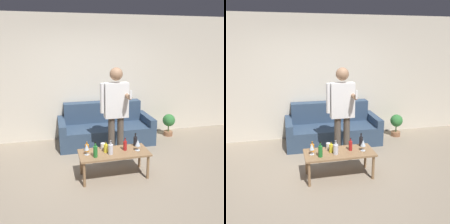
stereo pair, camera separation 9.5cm
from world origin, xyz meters
TOP-DOWN VIEW (x-y plane):
  - ground_plane at (0.00, 0.00)m, footprint 16.00×16.00m
  - wall_back at (0.00, 2.14)m, footprint 8.00×0.06m
  - couch at (0.32, 1.71)m, footprint 1.99×0.88m
  - coffee_table at (0.14, 0.21)m, footprint 1.12×0.49m
  - bottle_orange at (0.55, 0.37)m, footprint 0.06×0.06m
  - bottle_green at (0.01, 0.23)m, footprint 0.06×0.06m
  - bottle_dark at (-0.18, 0.10)m, footprint 0.07×0.07m
  - bottle_yellow at (-0.28, 0.33)m, footprint 0.06×0.06m
  - bottle_red at (0.07, 0.14)m, footprint 0.08×0.08m
  - bottle_clear at (0.33, 0.24)m, footprint 0.06×0.06m
  - wine_glass_near at (0.52, 0.18)m, footprint 0.08×0.08m
  - wine_glass_far at (-0.30, 0.21)m, footprint 0.08×0.08m
  - cup_on_table at (-0.01, 0.37)m, footprint 0.08×0.08m
  - person_standing_front at (0.32, 0.80)m, footprint 0.50×0.44m
  - potted_plant at (1.84, 1.72)m, footprint 0.28×0.28m

SIDE VIEW (x-z plane):
  - ground_plane at x=0.00m, z-range 0.00..0.00m
  - couch at x=0.32m, z-range -0.13..0.72m
  - potted_plant at x=1.84m, z-range 0.06..0.58m
  - coffee_table at x=0.14m, z-range 0.17..0.60m
  - cup_on_table at x=-0.01m, z-range 0.43..0.53m
  - bottle_yellow at x=-0.28m, z-range 0.41..0.57m
  - bottle_green at x=0.01m, z-range 0.41..0.59m
  - bottle_clear at x=0.33m, z-range 0.41..0.62m
  - bottle_orange at x=0.55m, z-range 0.41..0.63m
  - bottle_red at x=0.07m, z-range 0.41..0.63m
  - bottle_dark at x=-0.18m, z-range 0.40..0.65m
  - wine_glass_far at x=-0.30m, z-range 0.46..0.65m
  - wine_glass_near at x=0.52m, z-range 0.46..0.65m
  - person_standing_front at x=0.32m, z-range 0.16..1.86m
  - wall_back at x=0.00m, z-range 0.00..2.70m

